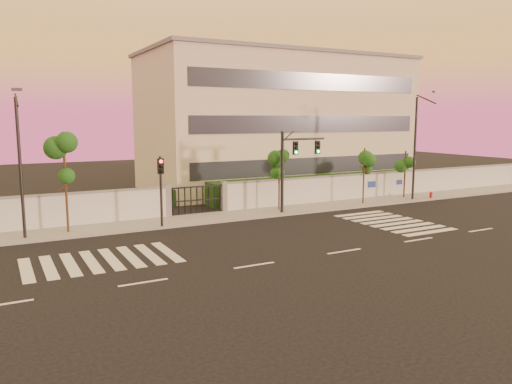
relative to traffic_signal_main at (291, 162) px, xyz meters
The scene contains 15 objects.
ground 10.67m from the traffic_signal_main, 106.99° to the right, with size 120.00×120.00×0.00m, color black.
sidewalk 4.64m from the traffic_signal_main, 163.42° to the left, with size 60.00×3.00×0.15m, color gray.
perimeter_wall 4.46m from the traffic_signal_main, 140.06° to the left, with size 60.00×0.36×2.20m.
hedge_row 6.07m from the traffic_signal_main, 109.14° to the left, with size 41.00×4.25×1.80m.
institutional_building 14.01m from the traffic_signal_main, 63.89° to the left, with size 24.40×12.40×12.25m.
road_markings 8.21m from the traffic_signal_main, 127.62° to the right, with size 57.00×7.62×0.02m.
street_tree_c 14.39m from the traffic_signal_main, behind, with size 1.61×1.28×5.75m.
street_tree_d 1.09m from the traffic_signal_main, 115.13° to the left, with size 1.32×1.05×4.16m.
street_tree_e 6.61m from the traffic_signal_main, ahead, with size 1.40×1.11×4.31m.
street_tree_f 11.46m from the traffic_signal_main, ahead, with size 1.55×1.23×3.91m.
traffic_signal_main is the anchor object (origin of this frame).
traffic_signal_secondary 9.32m from the traffic_signal_main, behind, with size 0.33×0.33×4.30m.
streetlight_west 16.63m from the traffic_signal_main, behind, with size 0.47×1.91×7.93m.
streetlight_east 11.37m from the traffic_signal_main, ahead, with size 0.51×2.04×8.49m.
fire_hydrant 13.38m from the traffic_signal_main, ahead, with size 0.27×0.25×0.68m.
Camera 1 is at (-15.02, -18.94, 6.47)m, focal length 35.00 mm.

